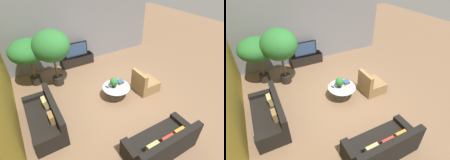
{
  "view_description": "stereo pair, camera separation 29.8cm",
  "coord_description": "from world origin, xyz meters",
  "views": [
    {
      "loc": [
        -2.6,
        -4.12,
        4.12
      ],
      "look_at": [
        -0.01,
        0.29,
        0.55
      ],
      "focal_mm": 28.0,
      "sensor_mm": 36.0,
      "label": 1
    },
    {
      "loc": [
        -2.34,
        -4.26,
        4.12
      ],
      "look_at": [
        -0.01,
        0.29,
        0.55
      ],
      "focal_mm": 28.0,
      "sensor_mm": 36.0,
      "label": 2
    }
  ],
  "objects": [
    {
      "name": "media_console",
      "position": [
        -0.34,
        2.94,
        0.23
      ],
      "size": [
        1.51,
        0.5,
        0.43
      ],
      "color": "black",
      "rests_on": "ground"
    },
    {
      "name": "potted_palm_tall",
      "position": [
        -2.32,
        2.29,
        1.37
      ],
      "size": [
        1.33,
        1.33,
        1.85
      ],
      "color": "black",
      "rests_on": "ground"
    },
    {
      "name": "armchair_wicker",
      "position": [
        1.1,
        -0.21,
        0.27
      ],
      "size": [
        0.8,
        0.76,
        0.86
      ],
      "rotation": [
        0.0,
        0.0,
        1.57
      ],
      "color": "olive",
      "rests_on": "ground"
    },
    {
      "name": "potted_palm_corner",
      "position": [
        -1.56,
        1.83,
        1.58
      ],
      "size": [
        1.3,
        1.3,
        2.19
      ],
      "color": "black",
      "rests_on": "ground"
    },
    {
      "name": "book_stack",
      "position": [
        0.22,
        0.09,
        0.5
      ],
      "size": [
        0.22,
        0.27,
        0.11
      ],
      "color": "gold",
      "rests_on": "coffee_table"
    },
    {
      "name": "side_wall_left",
      "position": [
        -3.26,
        0.2,
        1.5
      ],
      "size": [
        0.12,
        7.4,
        3.0
      ],
      "primitive_type": "cube",
      "color": "gold",
      "rests_on": "ground"
    },
    {
      "name": "potted_plant_tabletop",
      "position": [
        -0.09,
        0.01,
        0.66
      ],
      "size": [
        0.29,
        0.29,
        0.37
      ],
      "color": "black",
      "rests_on": "coffee_table"
    },
    {
      "name": "remote_black",
      "position": [
        -0.31,
        0.12,
        0.46
      ],
      "size": [
        0.08,
        0.16,
        0.02
      ],
      "primitive_type": "cube",
      "rotation": [
        0.0,
        0.0,
        0.23
      ],
      "color": "black",
      "rests_on": "coffee_table"
    },
    {
      "name": "couch_near_entry",
      "position": [
        -0.18,
        -2.43,
        0.29
      ],
      "size": [
        1.88,
        0.84,
        0.84
      ],
      "rotation": [
        0.0,
        0.0,
        3.14
      ],
      "color": "black",
      "rests_on": "ground"
    },
    {
      "name": "coffee_table",
      "position": [
        -0.02,
        -0.02,
        0.31
      ],
      "size": [
        0.97,
        0.97,
        0.45
      ],
      "color": "#756656",
      "rests_on": "ground"
    },
    {
      "name": "back_wall_stone",
      "position": [
        0.0,
        3.26,
        1.5
      ],
      "size": [
        7.4,
        0.12,
        3.0
      ],
      "primitive_type": "cube",
      "color": "slate",
      "rests_on": "ground"
    },
    {
      "name": "couch_by_wall",
      "position": [
        -2.49,
        -0.09,
        0.28
      ],
      "size": [
        0.84,
        2.02,
        0.84
      ],
      "rotation": [
        0.0,
        0.0,
        -1.57
      ],
      "color": "black",
      "rests_on": "ground"
    },
    {
      "name": "ground_plane",
      "position": [
        0.0,
        0.0,
        0.0
      ],
      "size": [
        24.0,
        24.0,
        0.0
      ],
      "primitive_type": "plane",
      "color": "brown"
    },
    {
      "name": "remote_silver",
      "position": [
        -0.13,
        0.29,
        0.46
      ],
      "size": [
        0.06,
        0.16,
        0.02
      ],
      "primitive_type": "cube",
      "rotation": [
        0.0,
        0.0,
        0.16
      ],
      "color": "gray",
      "rests_on": "coffee_table"
    },
    {
      "name": "television",
      "position": [
        -0.34,
        2.94,
        0.75
      ],
      "size": [
        1.05,
        0.13,
        0.64
      ],
      "color": "black",
      "rests_on": "media_console"
    }
  ]
}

